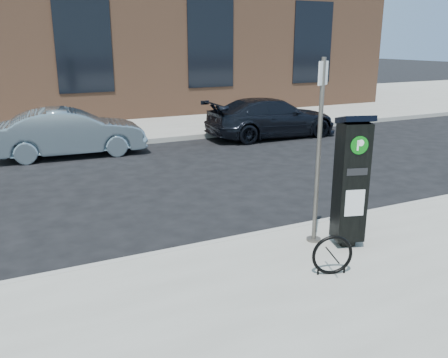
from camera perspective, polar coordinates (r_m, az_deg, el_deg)
ground at (r=7.53m, az=1.38°, el=-8.01°), size 120.00×120.00×0.00m
sidewalk_far at (r=20.56m, az=-16.85°, el=7.18°), size 60.00×12.00×0.15m
curb_near at (r=7.48m, az=1.45°, el=-7.54°), size 60.00×0.12×0.16m
curb_far at (r=14.77m, az=-12.99°, el=4.09°), size 60.00×0.12×0.16m
building at (r=23.33m, az=-19.00°, el=18.07°), size 28.00×10.05×8.25m
parking_kiosk at (r=7.10m, az=15.02°, el=-0.11°), size 0.55×0.51×1.97m
sign_pole at (r=7.04m, az=11.30°, el=2.93°), size 0.23×0.22×2.73m
bike_rack at (r=6.40m, az=12.89°, el=-8.92°), size 0.53×0.21×0.55m
car_silver at (r=13.83m, az=-17.95°, el=5.36°), size 4.07×1.66×1.31m
car_dark at (r=15.88m, az=5.74°, el=7.36°), size 4.50×1.91×1.29m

